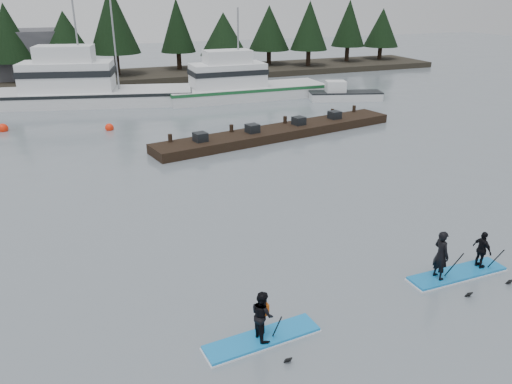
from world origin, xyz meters
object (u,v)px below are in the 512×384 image
object	(u,v)px
fishing_boat_medium	(242,92)
paddleboard_solo	(262,324)
paddleboard_duo	(459,260)
fishing_boat_large	(88,96)
floating_dock	(279,132)

from	to	relation	value
fishing_boat_medium	paddleboard_solo	xyz separation A→B (m)	(-10.25, -29.97, -0.03)
paddleboard_duo	fishing_boat_large	bearing A→B (deg)	105.01
paddleboard_duo	floating_dock	bearing A→B (deg)	84.47
paddleboard_solo	paddleboard_duo	xyz separation A→B (m)	(7.01, 0.70, 0.05)
fishing_boat_medium	floating_dock	xyz separation A→B (m)	(-1.86, -12.08, -0.29)
paddleboard_solo	paddleboard_duo	size ratio (longest dim) A/B	0.94
fishing_boat_medium	floating_dock	world-z (taller)	fishing_boat_medium
fishing_boat_large	paddleboard_duo	xyz separation A→B (m)	(9.05, -31.65, -0.08)
floating_dock	fishing_boat_medium	bearing A→B (deg)	69.87
fishing_boat_large	fishing_boat_medium	xyz separation A→B (m)	(12.29, -2.39, -0.09)
paddleboard_solo	paddleboard_duo	world-z (taller)	paddleboard_duo
floating_dock	paddleboard_duo	distance (m)	17.24
fishing_boat_medium	paddleboard_solo	distance (m)	31.67
fishing_boat_medium	floating_dock	distance (m)	12.23
fishing_boat_large	floating_dock	bearing A→B (deg)	-40.63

